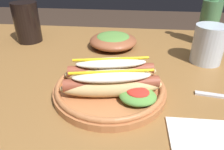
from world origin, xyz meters
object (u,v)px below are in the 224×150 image
glass_bottle (209,20)px  side_bowl (113,40)px  hot_dog_plate (112,84)px  napkin (209,144)px  water_cup (208,44)px  soda_cup (27,22)px

glass_bottle → side_bowl: 0.33m
hot_dog_plate → napkin: size_ratio=1.95×
side_bowl → napkin: 0.46m
water_cup → side_bowl: water_cup is taller
glass_bottle → napkin: 0.50m
soda_cup → glass_bottle: 0.63m
glass_bottle → soda_cup: bearing=-176.2°
soda_cup → hot_dog_plate: bearing=-42.2°
side_bowl → glass_bottle: bearing=11.9°
water_cup → glass_bottle: glass_bottle is taller
hot_dog_plate → water_cup: bearing=37.0°
water_cup → side_bowl: size_ratio=0.68×
soda_cup → napkin: 0.67m
water_cup → side_bowl: 0.29m
side_bowl → napkin: side_bowl is taller
soda_cup → water_cup: size_ratio=1.26×
water_cup → side_bowl: (-0.28, 0.08, -0.03)m
hot_dog_plate → soda_cup: size_ratio=1.85×
soda_cup → side_bowl: (0.31, -0.03, -0.04)m
hot_dog_plate → side_bowl: size_ratio=1.59×
side_bowl → water_cup: bearing=-16.6°
water_cup → glass_bottle: size_ratio=0.51×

